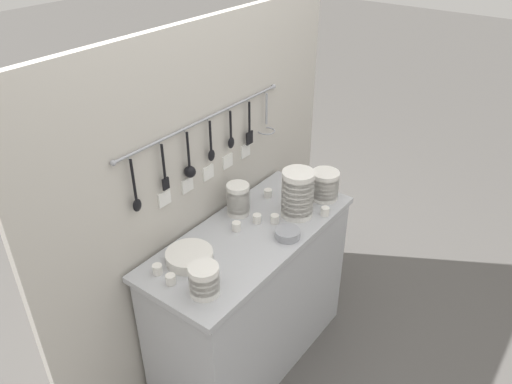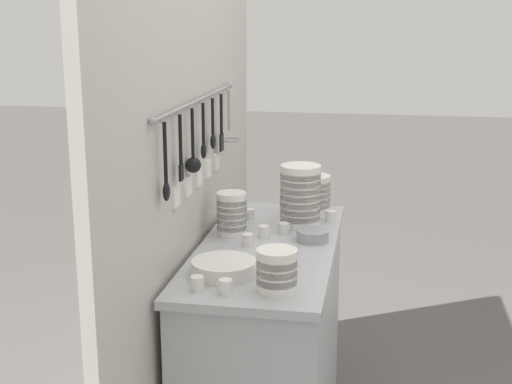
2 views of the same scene
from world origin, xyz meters
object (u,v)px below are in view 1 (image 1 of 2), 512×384
at_px(bowl_stack_short_front, 298,194).
at_px(plate_stack, 189,256).
at_px(steel_mixing_bowl, 287,234).
at_px(cup_back_right, 257,219).
at_px(cup_mid_row, 171,279).
at_px(cup_back_left, 268,193).
at_px(cup_edge_far, 157,269).
at_px(cup_by_caddy, 236,226).
at_px(bowl_stack_nested_right, 204,280).
at_px(bowl_stack_tall_left, 238,199).
at_px(bowl_stack_wide_centre, 325,185).
at_px(cup_centre, 275,219).
at_px(cup_beside_plates, 325,211).

relative_size(bowl_stack_short_front, plate_stack, 1.17).
relative_size(steel_mixing_bowl, cup_back_right, 2.72).
relative_size(cup_mid_row, cup_back_left, 1.00).
bearing_deg(cup_edge_far, plate_stack, -19.79).
xyz_separation_m(cup_edge_far, cup_back_right, (0.57, -0.11, 0.00)).
xyz_separation_m(bowl_stack_short_front, steel_mixing_bowl, (-0.19, -0.07, -0.10)).
bearing_deg(cup_back_left, steel_mixing_bowl, -129.98).
bearing_deg(cup_by_caddy, cup_edge_far, 170.81).
xyz_separation_m(bowl_stack_nested_right, bowl_stack_tall_left, (0.55, 0.26, 0.02)).
relative_size(bowl_stack_tall_left, cup_mid_row, 3.76).
distance_m(cup_edge_far, cup_mid_row, 0.09).
xyz_separation_m(cup_mid_row, cup_by_caddy, (0.47, 0.02, 0.00)).
xyz_separation_m(bowl_stack_wide_centre, cup_mid_row, (-0.99, 0.17, -0.06)).
bearing_deg(cup_centre, cup_edge_far, 163.17).
relative_size(cup_back_right, cup_centre, 1.00).
height_order(bowl_stack_nested_right, cup_centre, bowl_stack_nested_right).
bearing_deg(steel_mixing_bowl, cup_back_right, 86.39).
bearing_deg(cup_centre, plate_stack, 164.11).
bearing_deg(cup_centre, cup_by_caddy, 145.25).
height_order(plate_stack, cup_edge_far, plate_stack).
bearing_deg(cup_centre, cup_beside_plates, -38.29).
bearing_deg(cup_beside_plates, steel_mixing_bowl, 169.84).
height_order(cup_back_left, cup_back_right, same).
relative_size(bowl_stack_nested_right, cup_back_right, 3.02).
distance_m(bowl_stack_wide_centre, steel_mixing_bowl, 0.42).
bearing_deg(bowl_stack_short_front, cup_edge_far, 162.55).
bearing_deg(bowl_stack_wide_centre, bowl_stack_tall_left, 144.77).
relative_size(steel_mixing_bowl, cup_centre, 2.72).
distance_m(steel_mixing_bowl, cup_mid_row, 0.61).
relative_size(bowl_stack_short_front, cup_mid_row, 5.55).
relative_size(bowl_stack_tall_left, cup_back_right, 3.76).
height_order(bowl_stack_short_front, bowl_stack_wide_centre, bowl_stack_short_front).
height_order(bowl_stack_nested_right, cup_edge_far, bowl_stack_nested_right).
height_order(bowl_stack_nested_right, cup_beside_plates, bowl_stack_nested_right).
bearing_deg(bowl_stack_wide_centre, cup_edge_far, 164.66).
bearing_deg(bowl_stack_wide_centre, bowl_stack_nested_right, 178.71).
height_order(bowl_stack_tall_left, cup_centre, bowl_stack_tall_left).
bearing_deg(cup_mid_row, bowl_stack_tall_left, 10.05).
distance_m(bowl_stack_tall_left, cup_centre, 0.21).
xyz_separation_m(bowl_stack_tall_left, cup_beside_plates, (0.25, -0.37, -0.06)).
xyz_separation_m(bowl_stack_nested_right, cup_back_right, (0.54, 0.13, -0.05)).
relative_size(cup_back_left, cup_back_right, 1.00).
distance_m(cup_edge_far, cup_beside_plates, 0.91).
height_order(cup_edge_far, cup_mid_row, same).
bearing_deg(cup_mid_row, bowl_stack_nested_right, -73.45).
distance_m(bowl_stack_nested_right, cup_by_caddy, 0.46).
xyz_separation_m(plate_stack, cup_back_left, (0.66, 0.04, -0.00)).
bearing_deg(steel_mixing_bowl, cup_back_left, 50.02).
height_order(bowl_stack_wide_centre, cup_back_right, bowl_stack_wide_centre).
bearing_deg(cup_edge_far, cup_back_right, -11.36).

